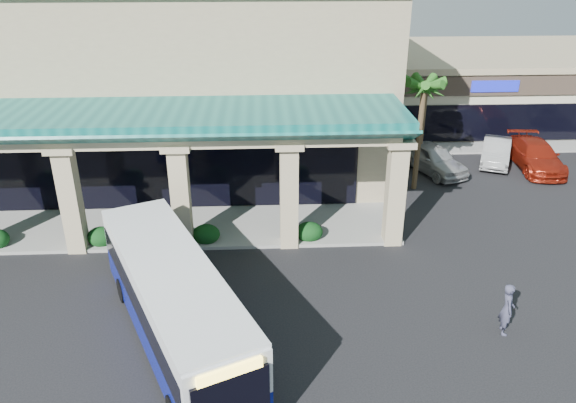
{
  "coord_description": "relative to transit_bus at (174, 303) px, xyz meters",
  "views": [
    {
      "loc": [
        0.39,
        -16.14,
        12.09
      ],
      "look_at": [
        1.44,
        4.95,
        2.2
      ],
      "focal_mm": 35.0,
      "sensor_mm": 36.0,
      "label": 1
    }
  ],
  "objects": [
    {
      "name": "ground",
      "position": [
        2.54,
        1.0,
        -1.46
      ],
      "size": [
        110.0,
        110.0,
        0.0
      ],
      "primitive_type": "plane",
      "color": "black"
    },
    {
      "name": "main_building",
      "position": [
        -5.46,
        17.0,
        4.21
      ],
      "size": [
        30.8,
        14.8,
        11.35
      ],
      "primitive_type": null,
      "color": "tan",
      "rests_on": "ground"
    },
    {
      "name": "arcade",
      "position": [
        -5.46,
        7.8,
        1.39
      ],
      "size": [
        30.0,
        6.2,
        5.7
      ],
      "primitive_type": null,
      "color": "#0F5C58",
      "rests_on": "ground"
    },
    {
      "name": "strip_mall",
      "position": [
        20.54,
        25.0,
        0.99
      ],
      "size": [
        22.5,
        12.5,
        4.9
      ],
      "primitive_type": null,
      "color": "beige",
      "rests_on": "ground"
    },
    {
      "name": "palm_0",
      "position": [
        11.04,
        12.0,
        1.84
      ],
      "size": [
        2.4,
        2.4,
        6.6
      ],
      "primitive_type": null,
      "color": "#1F5516",
      "rests_on": "ground"
    },
    {
      "name": "palm_1",
      "position": [
        12.04,
        15.0,
        1.44
      ],
      "size": [
        2.4,
        2.4,
        5.8
      ],
      "primitive_type": null,
      "color": "#1F5516",
      "rests_on": "ground"
    },
    {
      "name": "broadleaf_tree",
      "position": [
        10.04,
        20.0,
        0.94
      ],
      "size": [
        2.6,
        2.6,
        4.81
      ],
      "primitive_type": null,
      "color": "black",
      "rests_on": "ground"
    },
    {
      "name": "transit_bus",
      "position": [
        0.0,
        0.0,
        0.0
      ],
      "size": [
        6.52,
        10.53,
        2.92
      ],
      "primitive_type": null,
      "rotation": [
        0.0,
        0.0,
        0.42
      ],
      "color": "navy",
      "rests_on": "ground"
    },
    {
      "name": "pedestrian",
      "position": [
        10.99,
        -0.15,
        -0.52
      ],
      "size": [
        0.57,
        0.76,
        1.88
      ],
      "primitive_type": "imported",
      "rotation": [
        0.0,
        0.0,
        1.38
      ],
      "color": "#3B3C53",
      "rests_on": "ground"
    },
    {
      "name": "car_silver",
      "position": [
        12.66,
        14.31,
        -0.65
      ],
      "size": [
        3.5,
        5.1,
        1.61
      ],
      "primitive_type": "imported",
      "rotation": [
        0.0,
        0.0,
        0.38
      ],
      "color": "#A7A7A7",
      "rests_on": "ground"
    },
    {
      "name": "car_white",
      "position": [
        16.79,
        15.46,
        -0.74
      ],
      "size": [
        3.16,
        4.62,
        1.44
      ],
      "primitive_type": "imported",
      "rotation": [
        0.0,
        0.0,
        -0.41
      ],
      "color": "#AAAAAA",
      "rests_on": "ground"
    },
    {
      "name": "car_red",
      "position": [
        18.73,
        14.52,
        -0.68
      ],
      "size": [
        2.63,
        5.52,
        1.55
      ],
      "primitive_type": "imported",
      "rotation": [
        0.0,
        0.0,
        -0.09
      ],
      "color": "maroon",
      "rests_on": "ground"
    }
  ]
}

